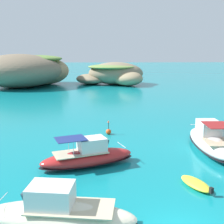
# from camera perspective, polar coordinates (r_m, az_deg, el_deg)

# --- Properties ---
(islet_large) EXTENTS (24.21, 28.71, 7.73)m
(islet_large) POSITION_cam_1_polar(r_m,az_deg,el_deg) (74.67, -16.22, 7.73)
(islet_large) COLOR #756651
(islet_large) RESTS_ON ground
(islet_small) EXTENTS (19.15, 15.76, 5.61)m
(islet_small) POSITION_cam_1_polar(r_m,az_deg,el_deg) (74.85, 0.34, 7.38)
(islet_small) COLOR #84755B
(islet_small) RESTS_ON ground
(motorboat_red) EXTENTS (7.59, 4.50, 2.28)m
(motorboat_red) POSITION_cam_1_polar(r_m,az_deg,el_deg) (22.34, -4.69, -8.61)
(motorboat_red) COLOR red
(motorboat_red) RESTS_ON ground
(motorboat_white) EXTENTS (2.75, 8.51, 2.65)m
(motorboat_white) POSITION_cam_1_polar(r_m,az_deg,el_deg) (27.00, 18.44, -5.29)
(motorboat_white) COLOR white
(motorboat_white) RESTS_ON ground
(motorboat_cream) EXTENTS (7.94, 3.33, 2.27)m
(motorboat_cream) POSITION_cam_1_polar(r_m,az_deg,el_deg) (15.26, -10.31, -18.96)
(motorboat_cream) COLOR beige
(motorboat_cream) RESTS_ON ground
(dinghy_tender) EXTENTS (1.97, 2.85, 0.58)m
(dinghy_tender) POSITION_cam_1_polar(r_m,az_deg,el_deg) (19.95, 15.98, -13.22)
(dinghy_tender) COLOR yellow
(dinghy_tender) RESTS_ON ground
(channel_buoy) EXTENTS (0.56, 0.56, 1.48)m
(channel_buoy) POSITION_cam_1_polar(r_m,az_deg,el_deg) (30.42, -0.68, -3.74)
(channel_buoy) COLOR #E54C19
(channel_buoy) RESTS_ON ground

